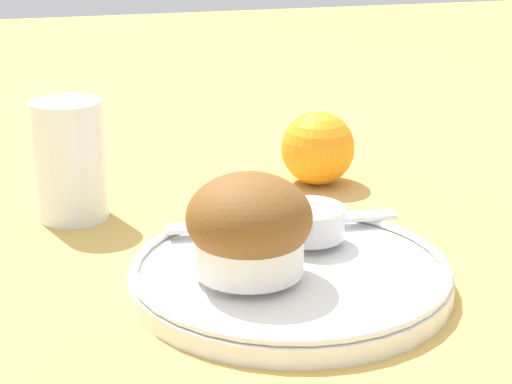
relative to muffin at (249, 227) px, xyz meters
name	(u,v)px	position (x,y,z in m)	size (l,w,h in m)	color
ground_plane	(305,285)	(0.04, 0.01, -0.05)	(3.00, 3.00, 0.00)	tan
plate	(289,273)	(0.03, 0.01, -0.04)	(0.23, 0.23, 0.02)	white
muffin	(249,227)	(0.00, 0.00, 0.00)	(0.09, 0.09, 0.07)	silver
cream_ramekin	(308,220)	(0.06, 0.05, -0.02)	(0.06, 0.06, 0.02)	silver
berry_pair	(229,228)	(0.00, 0.06, -0.02)	(0.03, 0.02, 0.02)	#4C194C
butter_knife	(283,222)	(0.05, 0.08, -0.03)	(0.18, 0.03, 0.00)	silver
orange_fruit	(318,148)	(0.13, 0.22, -0.02)	(0.07, 0.07, 0.07)	orange
juice_glass	(70,160)	(-0.10, 0.19, 0.00)	(0.06, 0.06, 0.10)	silver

